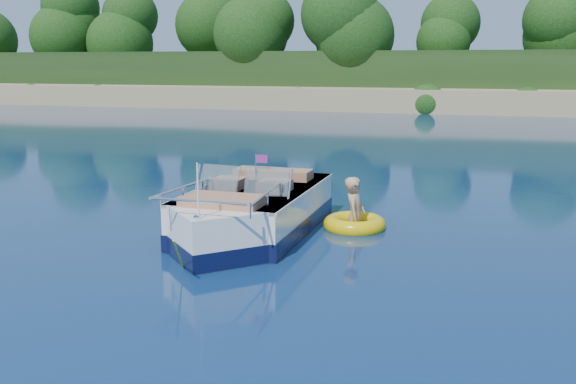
# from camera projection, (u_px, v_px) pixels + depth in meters

# --- Properties ---
(ground) EXTENTS (160.00, 160.00, 0.00)m
(ground) POSITION_uv_depth(u_px,v_px,m) (75.00, 297.00, 8.95)
(ground) COLOR #091F40
(ground) RESTS_ON ground
(shoreline) EXTENTS (170.00, 59.00, 6.00)m
(shoreline) POSITION_uv_depth(u_px,v_px,m) (435.00, 83.00, 68.52)
(shoreline) COLOR tan
(shoreline) RESTS_ON ground
(treeline) EXTENTS (150.00, 7.12, 8.19)m
(treeline) POSITION_uv_depth(u_px,v_px,m) (413.00, 29.00, 46.27)
(treeline) COLOR #311D10
(treeline) RESTS_ON ground
(motorboat) EXTENTS (2.10, 5.83, 1.94)m
(motorboat) POSITION_uv_depth(u_px,v_px,m) (250.00, 216.00, 12.07)
(motorboat) COLOR white
(motorboat) RESTS_ON ground
(tow_tube) EXTENTS (1.59, 1.59, 0.33)m
(tow_tube) POSITION_uv_depth(u_px,v_px,m) (354.00, 224.00, 12.63)
(tow_tube) COLOR yellow
(tow_tube) RESTS_ON ground
(boy) EXTENTS (0.44, 0.89, 1.71)m
(boy) POSITION_uv_depth(u_px,v_px,m) (355.00, 229.00, 12.59)
(boy) COLOR tan
(boy) RESTS_ON ground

